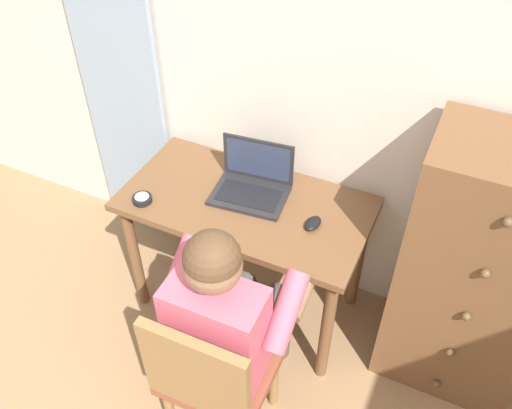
{
  "coord_description": "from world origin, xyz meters",
  "views": [
    {
      "loc": [
        0.57,
        0.21,
        2.36
      ],
      "look_at": [
        -0.15,
        1.73,
        0.83
      ],
      "focal_mm": 37.41,
      "sensor_mm": 36.0,
      "label": 1
    }
  ],
  "objects_px": {
    "person_seated": "(231,312)",
    "computer_mouse": "(313,223)",
    "laptop": "(253,183)",
    "dresser": "(475,275)",
    "desk_clock": "(142,199)",
    "desk": "(246,219)",
    "chair": "(212,375)"
  },
  "relations": [
    {
      "from": "person_seated",
      "to": "computer_mouse",
      "type": "distance_m",
      "value": 0.54
    },
    {
      "from": "person_seated",
      "to": "laptop",
      "type": "distance_m",
      "value": 0.65
    },
    {
      "from": "dresser",
      "to": "desk_clock",
      "type": "relative_size",
      "value": 14.23
    },
    {
      "from": "desk",
      "to": "laptop",
      "type": "distance_m",
      "value": 0.18
    },
    {
      "from": "person_seated",
      "to": "laptop",
      "type": "xyz_separation_m",
      "value": [
        -0.2,
        0.61,
        0.12
      ]
    },
    {
      "from": "dresser",
      "to": "person_seated",
      "type": "xyz_separation_m",
      "value": [
        -0.83,
        -0.62,
        0.02
      ]
    },
    {
      "from": "chair",
      "to": "laptop",
      "type": "distance_m",
      "value": 0.87
    },
    {
      "from": "desk",
      "to": "laptop",
      "type": "relative_size",
      "value": 3.14
    },
    {
      "from": "chair",
      "to": "desk_clock",
      "type": "xyz_separation_m",
      "value": [
        -0.63,
        0.51,
        0.27
      ]
    },
    {
      "from": "dresser",
      "to": "person_seated",
      "type": "distance_m",
      "value": 1.04
    },
    {
      "from": "chair",
      "to": "desk_clock",
      "type": "relative_size",
      "value": 9.56
    },
    {
      "from": "chair",
      "to": "desk_clock",
      "type": "distance_m",
      "value": 0.85
    },
    {
      "from": "desk",
      "to": "person_seated",
      "type": "distance_m",
      "value": 0.57
    },
    {
      "from": "laptop",
      "to": "computer_mouse",
      "type": "xyz_separation_m",
      "value": [
        0.34,
        -0.1,
        -0.04
      ]
    },
    {
      "from": "desk_clock",
      "to": "chair",
      "type": "bearing_deg",
      "value": -39.2
    },
    {
      "from": "computer_mouse",
      "to": "person_seated",
      "type": "bearing_deg",
      "value": -97.71
    },
    {
      "from": "desk",
      "to": "chair",
      "type": "relative_size",
      "value": 1.33
    },
    {
      "from": "chair",
      "to": "computer_mouse",
      "type": "height_order",
      "value": "chair"
    },
    {
      "from": "laptop",
      "to": "chair",
      "type": "bearing_deg",
      "value": -75.66
    },
    {
      "from": "dresser",
      "to": "laptop",
      "type": "bearing_deg",
      "value": -179.46
    },
    {
      "from": "chair",
      "to": "dresser",
      "type": "bearing_deg",
      "value": 44.05
    },
    {
      "from": "person_seated",
      "to": "desk_clock",
      "type": "relative_size",
      "value": 13.1
    },
    {
      "from": "desk_clock",
      "to": "computer_mouse",
      "type": "bearing_deg",
      "value": 13.35
    },
    {
      "from": "person_seated",
      "to": "laptop",
      "type": "relative_size",
      "value": 3.23
    },
    {
      "from": "desk",
      "to": "person_seated",
      "type": "height_order",
      "value": "person_seated"
    },
    {
      "from": "dresser",
      "to": "computer_mouse",
      "type": "bearing_deg",
      "value": -171.15
    },
    {
      "from": "desk",
      "to": "dresser",
      "type": "bearing_deg",
      "value": 4.8
    },
    {
      "from": "desk",
      "to": "person_seated",
      "type": "bearing_deg",
      "value": -69.6
    },
    {
      "from": "dresser",
      "to": "chair",
      "type": "distance_m",
      "value": 1.16
    },
    {
      "from": "dresser",
      "to": "laptop",
      "type": "xyz_separation_m",
      "value": [
        -1.03,
        -0.01,
        0.14
      ]
    },
    {
      "from": "person_seated",
      "to": "computer_mouse",
      "type": "xyz_separation_m",
      "value": [
        0.14,
        0.51,
        0.09
      ]
    },
    {
      "from": "desk",
      "to": "laptop",
      "type": "height_order",
      "value": "laptop"
    }
  ]
}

